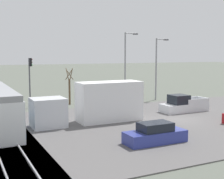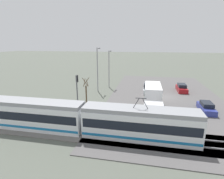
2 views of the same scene
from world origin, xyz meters
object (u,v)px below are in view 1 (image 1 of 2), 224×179
Objects in this scene: street_lamp_near_crossing at (157,65)px; box_truck at (95,104)px; traffic_light_pole at (30,76)px; street_lamp_mid_block at (126,62)px; street_tree at (69,88)px; sedan_car_0 at (155,134)px; pickup_truck at (183,105)px; no_parking_sign at (15,98)px.

box_truck is at bearing 125.84° from street_lamp_near_crossing.
traffic_light_pole is at bearing 19.49° from box_truck.
street_tree is at bearing 91.55° from street_lamp_mid_block.
traffic_light_pole is (18.33, 4.82, 3.04)m from sedan_car_0.
sedan_car_0 is (-8.53, 9.36, -0.11)m from pickup_truck.
street_lamp_near_crossing is (9.50, -13.15, 3.04)m from box_truck.
no_parking_sign reaches higher than pickup_truck.
pickup_truck is 12.66m from sedan_car_0.
sedan_car_0 is at bearing -165.26° from traffic_light_pole.
traffic_light_pole reaches higher than no_parking_sign.
sedan_car_0 is 2.11× the size of no_parking_sign.
street_lamp_mid_block reaches higher than pickup_truck.
street_lamp_near_crossing reaches higher than traffic_light_pole.
street_lamp_near_crossing reaches higher than street_tree.
street_lamp_near_crossing reaches higher than sedan_car_0.
street_lamp_near_crossing is 0.92× the size of street_lamp_mid_block.
box_truck is 16.51m from street_lamp_near_crossing.
street_lamp_mid_block is (0.22, -8.09, 3.12)m from street_tree.
box_truck reaches higher than no_parking_sign.
street_lamp_mid_block is (1.60, 3.90, 0.39)m from street_lamp_near_crossing.
traffic_light_pole is 16.90m from street_lamp_near_crossing.
box_truck is 10.95m from street_tree.
street_lamp_mid_block is at bearing -88.45° from street_tree.
street_lamp_mid_block reaches higher than street_lamp_near_crossing.
street_tree is at bearing 179.93° from sedan_car_0.
street_tree is 0.50× the size of street_lamp_mid_block.
street_lamp_near_crossing is (17.43, -12.01, 4.12)m from sedan_car_0.
street_lamp_mid_block is 15.29m from no_parking_sign.
box_truck is 14.85m from street_lamp_mid_block.
traffic_light_pole is 13.04m from street_lamp_mid_block.
street_lamp_near_crossing is at bearing -92.04° from no_parking_sign.
street_lamp_near_crossing reaches higher than pickup_truck.
pickup_truck is 17.49m from traffic_light_pole.
street_lamp_mid_block is at bearing -86.37° from no_parking_sign.
street_tree reaches higher than no_parking_sign.
street_lamp_mid_block is at bearing -39.81° from box_truck.
no_parking_sign is at bearing 97.43° from traffic_light_pole.
sedan_car_0 is 21.17m from street_lamp_mid_block.
street_tree is (18.81, -0.02, 1.39)m from sedan_car_0.
no_parking_sign reaches higher than sedan_car_0.
street_lamp_mid_block reaches higher than traffic_light_pole.
street_tree is 6.75m from no_parking_sign.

